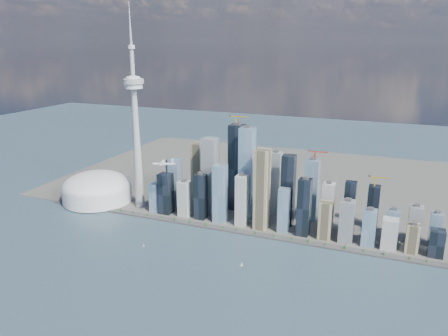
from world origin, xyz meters
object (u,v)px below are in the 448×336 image
at_px(needle_tower, 136,126).
at_px(sailboat_east, 241,265).
at_px(dome_stadium, 97,189).
at_px(airplane, 164,164).
at_px(sailboat_west, 144,245).

height_order(needle_tower, sailboat_east, needle_tower).
height_order(dome_stadium, airplane, airplane).
distance_m(needle_tower, airplane, 169.73).
relative_size(dome_stadium, airplane, 3.42).
relative_size(dome_stadium, sailboat_west, 20.15).
distance_m(needle_tower, sailboat_west, 349.52).
height_order(needle_tower, sailboat_west, needle_tower).
bearing_deg(sailboat_west, needle_tower, 128.55).
height_order(sailboat_west, sailboat_east, sailboat_east).
bearing_deg(needle_tower, dome_stadium, -175.91).
bearing_deg(dome_stadium, sailboat_east, -21.52).
bearing_deg(sailboat_east, needle_tower, 145.75).
xyz_separation_m(dome_stadium, airplane, (269.51, -72.24, 123.79)).
relative_size(airplane, sailboat_west, 5.89).
distance_m(dome_stadium, sailboat_east, 567.39).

